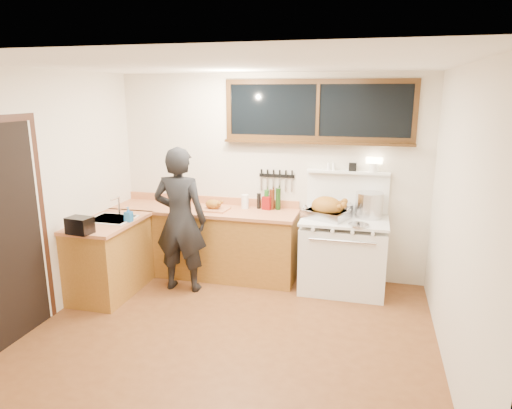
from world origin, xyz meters
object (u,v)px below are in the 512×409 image
(man, at_px, (180,220))
(roast_turkey, at_px, (327,210))
(cutting_board, at_px, (214,206))
(vintage_stove, at_px, (343,253))

(man, xyz_separation_m, roast_turkey, (1.70, 0.45, 0.12))
(cutting_board, bearing_deg, vintage_stove, -0.05)
(man, distance_m, cutting_board, 0.55)
(roast_turkey, bearing_deg, vintage_stove, 7.31)
(man, height_order, roast_turkey, man)
(vintage_stove, relative_size, roast_turkey, 2.65)
(vintage_stove, bearing_deg, roast_turkey, -172.69)
(man, relative_size, roast_turkey, 2.91)
(vintage_stove, distance_m, cutting_board, 1.72)
(vintage_stove, bearing_deg, cutting_board, 179.95)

